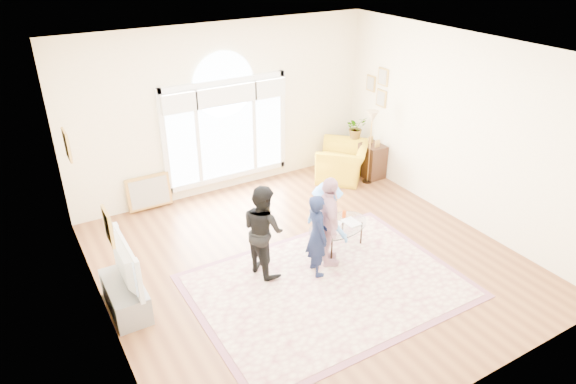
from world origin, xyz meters
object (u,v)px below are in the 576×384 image
area_rug (328,286)px  coffee_table (338,226)px  tv_console (126,296)px  television (120,264)px  armchair (343,162)px

area_rug → coffee_table: (0.71, 0.77, 0.39)m
tv_console → television: 0.53m
television → armchair: 5.33m
tv_console → armchair: 5.32m
coffee_table → armchair: 2.66m
tv_console → area_rug: bearing=-20.5°
area_rug → armchair: (2.33, 2.88, 0.35)m
tv_console → armchair: bearing=20.9°
television → coffee_table: (3.34, -0.21, -0.34)m
television → coffee_table: bearing=-3.6°
tv_console → coffee_table: 3.36m
area_rug → tv_console: 2.82m
area_rug → coffee_table: size_ratio=2.92×
armchair → television: bearing=-25.0°
coffee_table → television: bearing=164.3°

